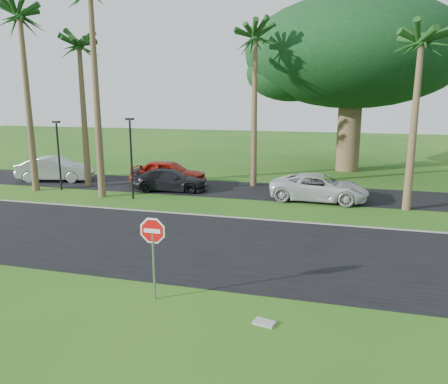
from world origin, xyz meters
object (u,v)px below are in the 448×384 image
(stop_sign_near, at_px, (153,242))
(car_minivan, at_px, (319,188))
(car_red, at_px, (168,173))
(car_dark, at_px, (170,180))
(car_silver, at_px, (55,169))

(stop_sign_near, relative_size, car_minivan, 0.48)
(stop_sign_near, height_order, car_red, stop_sign_near)
(stop_sign_near, relative_size, car_dark, 0.56)
(car_red, relative_size, car_minivan, 0.92)
(car_red, relative_size, car_dark, 1.08)
(car_silver, bearing_deg, car_red, -99.61)
(car_red, bearing_deg, stop_sign_near, -161.11)
(car_silver, relative_size, car_dark, 1.09)
(car_dark, xyz_separation_m, car_minivan, (9.17, -0.29, 0.08))
(car_silver, distance_m, car_red, 8.30)
(car_silver, distance_m, car_minivan, 18.17)
(car_dark, bearing_deg, car_silver, 76.59)
(car_silver, relative_size, car_minivan, 0.93)
(stop_sign_near, xyz_separation_m, car_minivan, (3.93, 13.82, -1.02))
(car_silver, height_order, car_minivan, car_silver)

